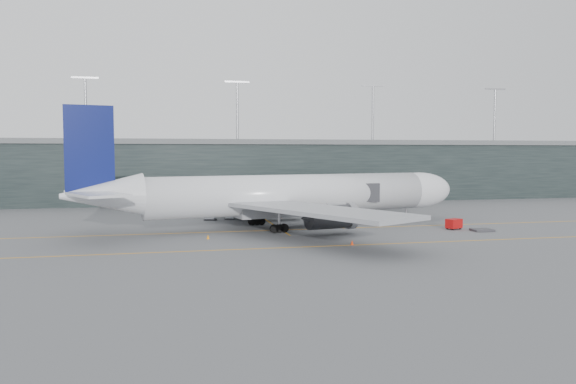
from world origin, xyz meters
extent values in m
plane|color=#57575C|center=(0.00, 0.00, 0.00)|extent=(320.00, 320.00, 0.00)
cube|color=orange|center=(0.00, -4.00, 0.01)|extent=(160.00, 0.25, 0.02)
cube|color=orange|center=(0.00, -20.00, 0.01)|extent=(160.00, 0.25, 0.02)
cube|color=orange|center=(5.00, 20.00, 0.01)|extent=(0.25, 60.00, 0.02)
cube|color=black|center=(0.00, 58.00, 7.00)|extent=(240.00, 35.00, 14.00)
cube|color=#5A5E60|center=(0.00, 58.00, 14.60)|extent=(240.00, 36.00, 1.20)
cylinder|color=#9E9EA3|center=(-30.00, 48.00, 22.00)|extent=(0.60, 0.60, 14.00)
cylinder|color=#9E9EA3|center=(5.00, 48.00, 22.00)|extent=(0.60, 0.60, 14.00)
cylinder|color=#9E9EA3|center=(40.00, 48.00, 22.00)|extent=(0.60, 0.60, 14.00)
cylinder|color=#9E9EA3|center=(75.00, 48.00, 22.00)|extent=(0.60, 0.60, 14.00)
cylinder|color=silver|center=(7.10, -1.28, 5.38)|extent=(47.04, 15.08, 6.29)
ellipsoid|color=silver|center=(31.51, 3.46, 5.38)|extent=(14.17, 8.70, 6.29)
cone|color=silver|center=(-21.30, -6.80, 6.09)|extent=(12.11, 8.06, 6.04)
cube|color=gray|center=(6.10, -1.48, 2.94)|extent=(16.91, 8.08, 2.03)
cube|color=black|center=(35.30, 4.20, 6.39)|extent=(2.77, 3.42, 0.81)
cube|color=gray|center=(7.11, -17.31, 4.36)|extent=(21.50, 30.38, 0.56)
cylinder|color=#313235|center=(10.93, -10.36, 2.64)|extent=(7.65, 4.84, 3.55)
cube|color=gray|center=(1.11, 13.58, 4.36)|extent=(11.67, 30.12, 0.56)
cylinder|color=#313235|center=(7.25, 8.57, 2.64)|extent=(7.65, 4.84, 3.55)
cube|color=#0A1254|center=(-22.79, -7.09, 12.49)|extent=(6.57, 1.76, 12.18)
cube|color=silver|center=(-21.23, -12.47, 6.60)|extent=(9.02, 10.66, 0.36)
cube|color=silver|center=(-23.36, -1.51, 6.60)|extent=(6.21, 9.50, 0.36)
cylinder|color=black|center=(29.02, 2.98, 0.56)|extent=(1.17, 0.61, 1.12)
cylinder|color=#9E9EA3|center=(29.02, 2.98, 1.32)|extent=(0.30, 0.30, 2.64)
cylinder|color=black|center=(4.04, -6.84, 0.66)|extent=(1.39, 0.75, 1.32)
cylinder|color=black|center=(2.18, 2.73, 0.66)|extent=(1.39, 0.75, 1.32)
cube|color=#2F2F34|center=(20.93, 0.02, 5.45)|extent=(4.66, 4.91, 3.05)
cube|color=#2F2F34|center=(24.16, 8.47, 5.45)|extent=(7.61, 14.21, 2.73)
cube|color=#2F2F34|center=(29.22, 21.70, 5.45)|extent=(7.86, 14.31, 2.83)
cube|color=#2F2F34|center=(34.28, 34.94, 5.45)|extent=(8.11, 14.40, 2.94)
cylinder|color=#9E9EA3|center=(24.43, 9.18, 2.07)|extent=(0.55, 0.55, 4.14)
cube|color=#313235|center=(24.43, 9.18, 0.38)|extent=(2.62, 2.31, 0.76)
cylinder|color=#2F2F34|center=(20.93, 40.50, 5.45)|extent=(4.36, 4.36, 3.27)
cylinder|color=#2F2F34|center=(20.93, 40.50, 1.96)|extent=(1.96, 1.96, 3.92)
cube|color=#A90C0C|center=(31.60, -9.14, 0.94)|extent=(2.85, 2.40, 1.43)
cylinder|color=black|center=(31.02, -10.00, 0.22)|extent=(0.47, 0.33, 0.44)
cylinder|color=black|center=(32.63, -9.28, 0.22)|extent=(0.47, 0.33, 0.44)
cylinder|color=black|center=(30.57, -9.00, 0.22)|extent=(0.47, 0.33, 0.44)
cylinder|color=black|center=(32.18, -8.28, 0.22)|extent=(0.47, 0.33, 0.44)
cube|color=#333237|center=(34.84, -11.90, 0.18)|extent=(3.22, 2.65, 0.31)
cube|color=#313235|center=(-4.77, 11.10, 0.15)|extent=(2.50, 2.25, 0.21)
cube|color=silver|center=(-4.77, 11.10, 1.08)|extent=(2.08, 2.02, 1.55)
cube|color=navy|center=(-4.77, 11.10, 1.89)|extent=(2.15, 2.08, 0.08)
cube|color=#313235|center=(-1.20, 11.59, 0.13)|extent=(2.11, 1.87, 0.18)
cube|color=silver|center=(-1.20, 11.59, 0.93)|extent=(1.74, 1.68, 1.33)
cube|color=navy|center=(-1.20, 11.59, 1.63)|extent=(1.80, 1.74, 0.07)
cube|color=#313235|center=(1.33, 10.21, 0.16)|extent=(2.58, 2.27, 0.22)
cube|color=#B6BDC3|center=(1.33, 10.21, 1.15)|extent=(2.12, 2.05, 1.65)
cube|color=navy|center=(1.33, 10.21, 2.01)|extent=(2.19, 2.11, 0.09)
cone|color=red|center=(33.92, -5.32, 0.32)|extent=(0.40, 0.40, 0.64)
cone|color=#F73D0D|center=(11.03, -19.95, 0.34)|extent=(0.43, 0.43, 0.68)
cone|color=#D45A0B|center=(8.25, 11.82, 0.33)|extent=(0.42, 0.42, 0.67)
cone|color=orange|center=(-6.92, -10.70, 0.33)|extent=(0.41, 0.41, 0.66)
camera|label=1|loc=(-12.96, -88.81, 12.01)|focal=35.00mm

